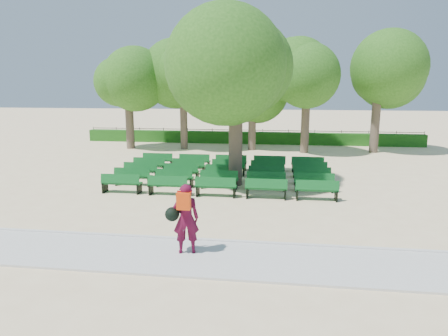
% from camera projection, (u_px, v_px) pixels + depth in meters
% --- Properties ---
extents(ground, '(120.00, 120.00, 0.00)m').
position_uv_depth(ground, '(226.00, 188.00, 17.54)').
color(ground, beige).
extents(paving, '(30.00, 2.20, 0.06)m').
position_uv_depth(paving, '(190.00, 257.00, 10.36)').
color(paving, silver).
rests_on(paving, ground).
extents(curb, '(30.00, 0.12, 0.10)m').
position_uv_depth(curb, '(198.00, 240.00, 11.47)').
color(curb, silver).
rests_on(curb, ground).
extents(hedge, '(26.00, 0.70, 0.90)m').
position_uv_depth(hedge, '(249.00, 138.00, 31.04)').
color(hedge, '#1E5B17').
rests_on(hedge, ground).
extents(fence, '(26.00, 0.10, 1.02)m').
position_uv_depth(fence, '(250.00, 143.00, 31.52)').
color(fence, black).
rests_on(fence, ground).
extents(tree_line, '(21.80, 6.80, 7.04)m').
position_uv_depth(tree_line, '(245.00, 152.00, 27.25)').
color(tree_line, '#2F671B').
rests_on(tree_line, ground).
extents(bench_array, '(1.67, 0.59, 1.04)m').
position_uv_depth(bench_array, '(224.00, 179.00, 18.78)').
color(bench_array, '#0F5A21').
rests_on(bench_array, ground).
extents(tree_among, '(4.97, 4.97, 7.24)m').
position_uv_depth(tree_among, '(236.00, 73.00, 17.13)').
color(tree_among, brown).
rests_on(tree_among, ground).
extents(person, '(0.93, 0.61, 1.88)m').
position_uv_depth(person, '(185.00, 218.00, 10.40)').
color(person, '#4E0B24').
rests_on(person, ground).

